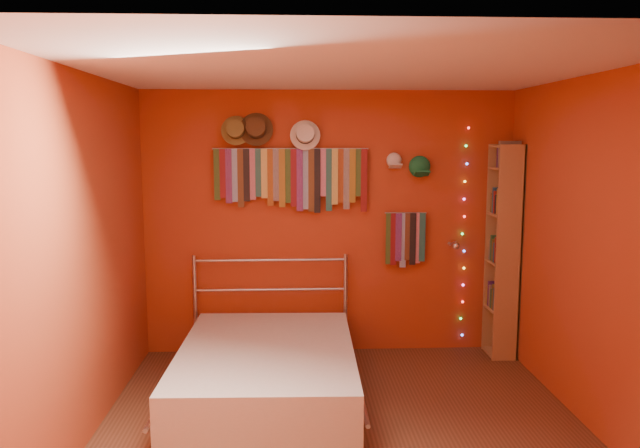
{
  "coord_description": "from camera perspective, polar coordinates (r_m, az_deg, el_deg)",
  "views": [
    {
      "loc": [
        -0.35,
        -4.13,
        2.05
      ],
      "look_at": [
        -0.13,
        0.9,
        1.36
      ],
      "focal_mm": 35.0,
      "sensor_mm": 36.0,
      "label": 1
    }
  ],
  "objects": [
    {
      "name": "ceiling",
      "position": [
        4.17,
        2.35,
        14.0
      ],
      "size": [
        3.5,
        3.5,
        0.02
      ],
      "primitive_type": "cube",
      "color": "white",
      "rests_on": "back_wall"
    },
    {
      "name": "reading_lamp",
      "position": [
        5.94,
        12.24,
        -1.92
      ],
      "size": [
        0.07,
        0.28,
        0.08
      ],
      "color": "#B6B6BB",
      "rests_on": "back_wall"
    },
    {
      "name": "fedora_brown",
      "position": [
        5.79,
        -5.87,
        8.7
      ],
      "size": [
        0.31,
        0.17,
        0.31
      ],
      "rotation": [
        1.36,
        0.0,
        0.0
      ],
      "color": "#4B331B",
      "rests_on": "back_wall"
    },
    {
      "name": "back_wall",
      "position": [
        5.94,
        0.83,
        0.07
      ],
      "size": [
        3.5,
        0.02,
        2.5
      ],
      "primitive_type": "cube",
      "color": "maroon",
      "rests_on": "ground"
    },
    {
      "name": "tie_rack",
      "position": [
        5.82,
        -2.54,
        4.44
      ],
      "size": [
        1.45,
        0.03,
        0.6
      ],
      "color": "#B6B6BB",
      "rests_on": "back_wall"
    },
    {
      "name": "ground",
      "position": [
        4.62,
        2.17,
        -18.53
      ],
      "size": [
        3.5,
        3.5,
        0.0
      ],
      "primitive_type": "plane",
      "color": "#532F1C",
      "rests_on": "ground"
    },
    {
      "name": "cap_green",
      "position": [
        5.95,
        9.09,
        5.19
      ],
      "size": [
        0.19,
        0.24,
        0.19
      ],
      "color": "#19743E",
      "rests_on": "back_wall"
    },
    {
      "name": "small_tie_rack",
      "position": [
        5.99,
        7.82,
        -1.22
      ],
      "size": [
        0.4,
        0.03,
        0.53
      ],
      "color": "#B6B6BB",
      "rests_on": "back_wall"
    },
    {
      "name": "left_wall",
      "position": [
        4.43,
        -20.96,
        -3.12
      ],
      "size": [
        0.02,
        3.5,
        2.5
      ],
      "primitive_type": "cube",
      "color": "maroon",
      "rests_on": "ground"
    },
    {
      "name": "bed",
      "position": [
        5.11,
        -4.88,
        -13.16
      ],
      "size": [
        1.51,
        2.02,
        0.97
      ],
      "rotation": [
        0.0,
        0.0,
        -0.02
      ],
      "color": "#B6B6BB",
      "rests_on": "ground"
    },
    {
      "name": "fairy_lights",
      "position": [
        6.13,
        13.04,
        -0.89
      ],
      "size": [
        0.05,
        0.02,
        2.04
      ],
      "color": "#FF3333",
      "rests_on": "back_wall"
    },
    {
      "name": "cap_white",
      "position": [
        5.91,
        6.78,
        5.79
      ],
      "size": [
        0.16,
        0.2,
        0.16
      ],
      "color": "white",
      "rests_on": "back_wall"
    },
    {
      "name": "fedora_white",
      "position": [
        5.78,
        -1.36,
        8.2
      ],
      "size": [
        0.28,
        0.15,
        0.28
      ],
      "rotation": [
        1.36,
        0.0,
        0.0
      ],
      "color": "white",
      "rests_on": "back_wall"
    },
    {
      "name": "right_wall",
      "position": [
        4.7,
        24.05,
        -2.67
      ],
      "size": [
        0.02,
        3.5,
        2.5
      ],
      "primitive_type": "cube",
      "color": "maroon",
      "rests_on": "ground"
    },
    {
      "name": "bookshelf",
      "position": [
        6.09,
        16.73,
        -2.28
      ],
      "size": [
        0.25,
        0.34,
        2.0
      ],
      "color": "#9E7847",
      "rests_on": "ground"
    },
    {
      "name": "fedora_olive",
      "position": [
        5.81,
        -7.72,
        8.54
      ],
      "size": [
        0.27,
        0.15,
        0.27
      ],
      "rotation": [
        1.36,
        0.0,
        0.0
      ],
      "color": "olive",
      "rests_on": "back_wall"
    }
  ]
}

